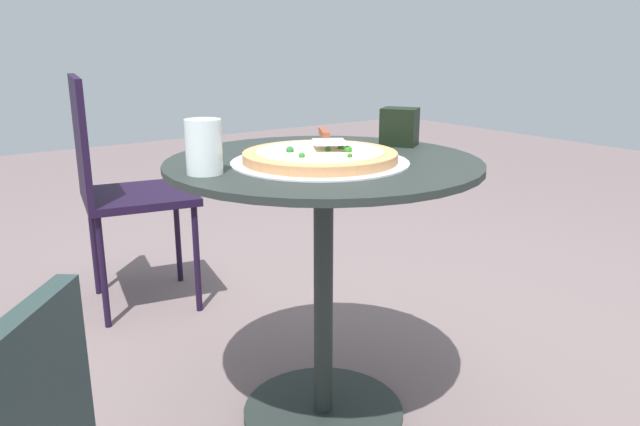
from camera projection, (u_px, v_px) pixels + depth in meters
ground_plane at (323, 413)px, 1.78m from camera, size 10.00×10.00×0.00m
patio_table at (323, 236)px, 1.63m from camera, size 0.81×0.81×0.74m
pizza_on_tray at (320, 157)px, 1.53m from camera, size 0.44×0.44×0.05m
pizza_server at (326, 137)px, 1.59m from camera, size 0.21×0.15×0.02m
drinking_cup at (204, 147)px, 1.39m from camera, size 0.08×0.08×0.12m
napkin_dispenser at (400, 127)px, 1.77m from camera, size 0.13×0.12×0.11m
patio_chair_far at (116, 178)px, 2.36m from camera, size 0.48×0.48×0.91m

